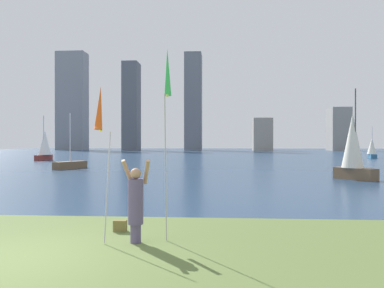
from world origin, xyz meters
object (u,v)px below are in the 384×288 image
(person, at_px, (136,202))
(sailboat_2, at_px, (353,148))
(sailboat_0, at_px, (70,165))
(kite_flag_right, at_px, (167,78))
(bag, at_px, (120,226))
(sailboat_1, at_px, (45,145))
(sailboat_4, at_px, (372,149))
(kite_flag_left, at_px, (100,112))

(person, xyz_separation_m, sailboat_2, (9.53, 14.55, 0.95))
(sailboat_0, bearing_deg, kite_flag_right, -63.48)
(bag, xyz_separation_m, sailboat_1, (-18.04, 34.64, 1.72))
(sailboat_4, bearing_deg, sailboat_2, -112.95)
(sailboat_2, xyz_separation_m, sailboat_4, (12.64, 29.85, -0.55))
(sailboat_2, bearing_deg, person, -123.22)
(sailboat_1, distance_m, sailboat_4, 41.74)
(bag, distance_m, sailboat_0, 23.03)
(sailboat_0, height_order, sailboat_4, sailboat_0)
(kite_flag_left, relative_size, kite_flag_right, 0.78)
(person, height_order, bag, person)
(kite_flag_left, bearing_deg, kite_flag_right, 32.62)
(bag, bearing_deg, kite_flag_right, -27.02)
(sailboat_1, height_order, sailboat_2, sailboat_1)
(kite_flag_left, xyz_separation_m, kite_flag_right, (1.28, 0.82, 0.81))
(bag, relative_size, sailboat_2, 0.06)
(kite_flag_left, bearing_deg, person, 35.13)
(bag, distance_m, sailboat_2, 17.00)
(person, xyz_separation_m, sailboat_0, (-10.14, 21.96, -0.53))
(sailboat_2, height_order, sailboat_4, sailboat_2)
(sailboat_1, xyz_separation_m, sailboat_4, (40.81, 8.76, -0.56))
(person, relative_size, sailboat_1, 0.34)
(kite_flag_left, distance_m, sailboat_4, 50.34)
(kite_flag_left, relative_size, sailboat_1, 0.63)
(bag, bearing_deg, person, -58.93)
(sailboat_1, bearing_deg, bag, -62.50)
(sailboat_2, bearing_deg, sailboat_4, 67.05)
(kite_flag_right, height_order, sailboat_1, sailboat_1)
(kite_flag_left, bearing_deg, sailboat_4, 63.05)
(person, xyz_separation_m, sailboat_1, (-18.64, 35.64, 0.97))
(person, distance_m, sailboat_0, 24.20)
(sailboat_4, bearing_deg, kite_flag_right, -116.05)
(kite_flag_right, distance_m, bag, 3.72)
(sailboat_1, relative_size, sailboat_4, 1.25)
(sailboat_0, height_order, sailboat_1, sailboat_1)
(bag, height_order, sailboat_0, sailboat_0)
(bag, relative_size, sailboat_0, 0.07)
(kite_flag_left, bearing_deg, sailboat_2, 55.87)
(kite_flag_left, distance_m, sailboat_2, 18.15)
(kite_flag_right, relative_size, sailboat_2, 0.81)
(person, bearing_deg, sailboat_0, 133.00)
(kite_flag_right, xyz_separation_m, sailboat_0, (-10.78, 21.59, -3.24))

